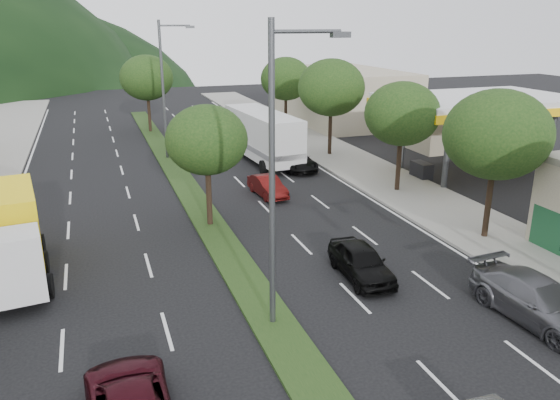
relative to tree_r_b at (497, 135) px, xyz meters
name	(u,v)px	position (x,y,z in m)	size (l,w,h in m)	color
sidewalk_right	(366,170)	(0.50, 13.00, -4.96)	(5.00, 90.00, 0.15)	gray
median	(178,175)	(-12.00, 16.00, -4.98)	(1.60, 56.00, 0.12)	#183212
gas_canopy	(479,105)	(7.00, 10.00, -0.39)	(12.20, 8.20, 5.25)	silver
bldg_right_far	(341,95)	(7.50, 32.00, -2.44)	(10.00, 16.00, 5.20)	#C1B69A
tree_r_b	(497,135)	(0.00, 0.00, 0.00)	(4.80, 4.80, 6.94)	black
tree_r_c	(402,114)	(0.00, 8.00, -0.29)	(4.40, 4.40, 6.48)	black
tree_r_d	(331,88)	(0.00, 18.00, 0.14)	(5.00, 5.00, 7.17)	black
tree_r_e	(286,79)	(0.00, 28.00, -0.14)	(4.60, 4.60, 6.71)	black
tree_med_near	(207,140)	(-12.00, 6.00, -0.61)	(4.00, 4.00, 6.02)	black
tree_med_far	(147,78)	(-12.00, 32.00, -0.03)	(4.80, 4.80, 6.94)	black
streetlight_near	(278,166)	(-11.79, -4.00, 0.55)	(2.60, 0.25, 10.00)	#47494C
streetlight_mid	(166,84)	(-11.79, 21.00, 0.55)	(2.60, 0.25, 10.00)	#47494C
car_queue_a	(361,261)	(-7.49, -1.75, -4.35)	(1.63, 4.05, 1.38)	black
car_queue_b	(538,300)	(-3.30, -6.75, -4.28)	(2.11, 5.19, 1.51)	#56565B
car_queue_c	(268,186)	(-7.69, 9.83, -4.44)	(1.26, 3.60, 1.19)	#520E0D
car_queue_d	(298,161)	(-3.84, 14.83, -4.43)	(2.01, 4.36, 1.21)	black
box_truck	(7,239)	(-20.84, 3.01, -3.41)	(3.39, 7.24, 3.45)	silver
motorhome	(262,135)	(-5.38, 18.10, -3.11)	(3.58, 9.61, 3.62)	silver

